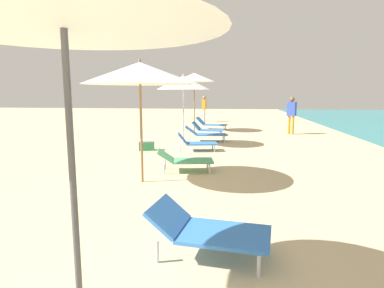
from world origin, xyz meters
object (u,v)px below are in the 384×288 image
object	(u,v)px
umbrella_fourth	(183,83)
lounger_farthest_shoreside	(211,124)
umbrella_farthest	(194,77)
person_walking_far	(292,112)
lounger_third_shoreside	(185,159)
lounger_fourth_shoreside	(205,133)
lounger_fourth_inland	(196,142)
cooler_box	(147,145)
lounger_second_shoreside	(208,229)
umbrella_third	(140,73)
person_walking_mid	(204,106)
lounger_farthest_inland	(207,129)

from	to	relation	value
umbrella_fourth	lounger_farthest_shoreside	distance (m)	5.59
umbrella_farthest	person_walking_far	distance (m)	4.68
lounger_third_shoreside	lounger_farthest_shoreside	world-z (taller)	lounger_farthest_shoreside
lounger_fourth_shoreside	lounger_fourth_inland	world-z (taller)	lounger_fourth_shoreside
lounger_third_shoreside	lounger_fourth_inland	distance (m)	2.71
person_walking_far	lounger_fourth_shoreside	bearing A→B (deg)	157.11
lounger_fourth_shoreside	cooler_box	world-z (taller)	lounger_fourth_shoreside
lounger_fourth_shoreside	lounger_farthest_shoreside	distance (m)	4.27
lounger_second_shoreside	person_walking_far	world-z (taller)	person_walking_far
umbrella_third	cooler_box	bearing A→B (deg)	103.88
lounger_fourth_shoreside	person_walking_mid	distance (m)	8.44
lounger_third_shoreside	umbrella_fourth	bearing A→B (deg)	89.12
lounger_third_shoreside	umbrella_farthest	bearing A→B (deg)	85.22
lounger_fourth_inland	lounger_farthest_inland	xyz separation A→B (m)	(0.02, 4.05, -0.03)
umbrella_farthest	person_walking_mid	size ratio (longest dim) A/B	1.70
lounger_fourth_inland	lounger_third_shoreside	bearing A→B (deg)	-99.72
person_walking_far	lounger_farthest_shoreside	bearing A→B (deg)	96.71
lounger_third_shoreside	lounger_fourth_shoreside	size ratio (longest dim) A/B	0.83
lounger_fourth_shoreside	person_walking_mid	size ratio (longest dim) A/B	0.99
umbrella_third	umbrella_fourth	bearing A→B (deg)	88.61
umbrella_third	lounger_farthest_inland	distance (m)	8.02
lounger_third_shoreside	lounger_fourth_inland	bearing A→B (deg)	81.07
umbrella_third	cooler_box	xyz separation A→B (m)	(-0.90, 3.65, -2.01)
umbrella_third	person_walking_mid	distance (m)	14.16
lounger_farthest_shoreside	person_walking_mid	xyz separation A→B (m)	(-0.70, 4.10, 0.72)
umbrella_third	umbrella_farthest	size ratio (longest dim) A/B	0.88
umbrella_fourth	lounger_farthest_inland	xyz separation A→B (m)	(0.57, 2.99, -1.89)
lounger_third_shoreside	lounger_farthest_inland	world-z (taller)	lounger_farthest_inland
lounger_second_shoreside	cooler_box	world-z (taller)	lounger_second_shoreside
lounger_second_shoreside	lounger_farthest_shoreside	distance (m)	12.89
lounger_third_shoreside	person_walking_far	bearing A→B (deg)	53.86
umbrella_third	person_walking_far	bearing A→B (deg)	62.61
lounger_fourth_shoreside	lounger_fourth_inland	xyz separation A→B (m)	(-0.12, -2.02, -0.03)
lounger_fourth_shoreside	umbrella_third	bearing A→B (deg)	-105.22
person_walking_far	lounger_fourth_inland	bearing A→B (deg)	172.03
lounger_fourth_shoreside	lounger_farthest_shoreside	world-z (taller)	lounger_farthest_shoreside
lounger_third_shoreside	lounger_farthest_shoreside	distance (m)	9.01
lounger_farthest_shoreside	person_walking_mid	distance (m)	4.22
lounger_fourth_inland	person_walking_mid	bearing A→B (deg)	82.85
lounger_third_shoreside	cooler_box	distance (m)	3.11
umbrella_fourth	lounger_fourth_shoreside	distance (m)	2.18
lounger_farthest_inland	person_walking_far	world-z (taller)	person_walking_far
lounger_fourth_shoreside	umbrella_farthest	bearing A→B (deg)	96.31
lounger_second_shoreside	umbrella_third	xyz separation A→B (m)	(-1.56, 2.85, 1.87)
lounger_fourth_shoreside	person_walking_mid	world-z (taller)	person_walking_mid
lounger_second_shoreside	cooler_box	bearing A→B (deg)	118.58
lounger_farthest_shoreside	lounger_fourth_shoreside	bearing A→B (deg)	-81.67
umbrella_third	lounger_farthest_inland	bearing A→B (deg)	84.93
umbrella_farthest	person_walking_mid	xyz separation A→B (m)	(0.02, 5.06, -1.54)
umbrella_farthest	lounger_farthest_inland	size ratio (longest dim) A/B	2.01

